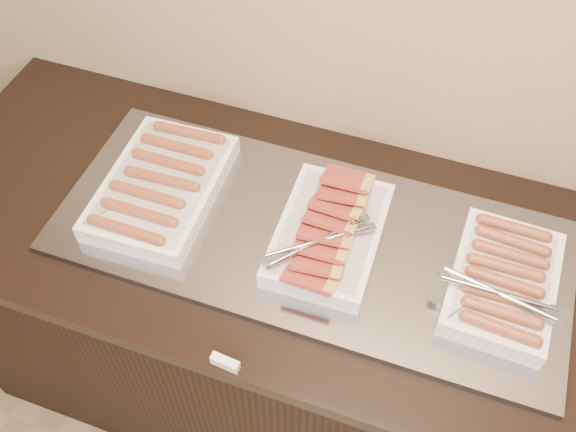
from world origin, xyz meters
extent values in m
cube|color=black|center=(0.00, 2.13, 0.43)|extent=(2.00, 0.70, 0.86)
cube|color=black|center=(0.00, 2.13, 0.88)|extent=(2.06, 0.76, 0.04)
cube|color=gray|center=(-0.03, 2.13, 0.91)|extent=(1.20, 0.50, 0.02)
cube|color=silver|center=(-0.41, 2.13, 0.95)|extent=(0.27, 0.40, 0.05)
cylinder|color=brown|center=(-0.41, 1.97, 0.98)|extent=(0.17, 0.03, 0.03)
cylinder|color=brown|center=(-0.41, 2.02, 0.98)|extent=(0.17, 0.03, 0.03)
cylinder|color=brown|center=(-0.41, 2.08, 0.98)|extent=(0.17, 0.03, 0.03)
cylinder|color=brown|center=(-0.40, 2.13, 0.98)|extent=(0.17, 0.03, 0.03)
cylinder|color=brown|center=(-0.41, 2.18, 0.98)|extent=(0.17, 0.03, 0.03)
cylinder|color=brown|center=(-0.42, 2.24, 0.98)|extent=(0.17, 0.03, 0.03)
cylinder|color=brown|center=(-0.41, 2.29, 0.98)|extent=(0.17, 0.03, 0.03)
cube|color=silver|center=(0.02, 2.13, 0.95)|extent=(0.24, 0.35, 0.05)
cube|color=#A63F35|center=(0.02, 1.99, 0.97)|extent=(0.12, 0.09, 0.04)
cube|color=#A63F35|center=(0.02, 2.03, 0.97)|extent=(0.12, 0.10, 0.04)
cube|color=#A63F35|center=(0.02, 2.07, 0.98)|extent=(0.12, 0.09, 0.04)
cube|color=#A63F35|center=(0.01, 2.11, 0.98)|extent=(0.12, 0.10, 0.04)
cube|color=#A63F35|center=(0.02, 2.15, 0.98)|extent=(0.12, 0.09, 0.04)
cube|color=#A63F35|center=(0.02, 2.19, 0.99)|extent=(0.12, 0.09, 0.04)
cube|color=#A63F35|center=(0.02, 2.23, 0.99)|extent=(0.12, 0.10, 0.04)
cube|color=#A63F35|center=(0.02, 2.27, 0.99)|extent=(0.12, 0.09, 0.04)
cube|color=silver|center=(0.41, 2.13, 0.95)|extent=(0.23, 0.33, 0.05)
cylinder|color=brown|center=(0.42, 2.00, 0.98)|extent=(0.15, 0.04, 0.03)
cylinder|color=brown|center=(0.42, 2.03, 0.98)|extent=(0.15, 0.03, 0.03)
cylinder|color=brown|center=(0.41, 2.07, 0.98)|extent=(0.15, 0.03, 0.03)
cylinder|color=brown|center=(0.41, 2.11, 0.98)|extent=(0.15, 0.03, 0.03)
cylinder|color=brown|center=(0.41, 2.15, 0.98)|extent=(0.15, 0.03, 0.03)
cylinder|color=brown|center=(0.41, 2.19, 0.98)|extent=(0.15, 0.03, 0.03)
cylinder|color=brown|center=(0.41, 2.23, 0.98)|extent=(0.15, 0.04, 0.03)
cylinder|color=brown|center=(0.41, 2.26, 0.98)|extent=(0.15, 0.03, 0.03)
cube|color=silver|center=(-0.09, 1.77, 0.91)|extent=(0.06, 0.02, 0.02)
camera|label=1|loc=(0.22, 1.28, 2.13)|focal=40.00mm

